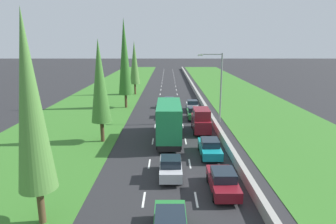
# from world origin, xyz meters

# --- Properties ---
(ground_plane) EXTENTS (300.00, 300.00, 0.00)m
(ground_plane) POSITION_xyz_m (0.00, 60.00, 0.00)
(ground_plane) COLOR #28282B
(ground_plane) RESTS_ON ground
(grass_verge_left) EXTENTS (14.00, 140.00, 0.04)m
(grass_verge_left) POSITION_xyz_m (-12.65, 60.00, 0.02)
(grass_verge_left) COLOR #387528
(grass_verge_left) RESTS_ON ground
(grass_verge_right) EXTENTS (14.00, 140.00, 0.04)m
(grass_verge_right) POSITION_xyz_m (14.35, 60.00, 0.02)
(grass_verge_right) COLOR #387528
(grass_verge_right) RESTS_ON ground
(median_barrier) EXTENTS (0.44, 120.00, 0.85)m
(median_barrier) POSITION_xyz_m (5.70, 60.00, 0.42)
(median_barrier) COLOR #9E9B93
(median_barrier) RESTS_ON ground
(lane_markings) EXTENTS (3.64, 116.00, 0.01)m
(lane_markings) POSITION_xyz_m (0.00, 60.00, 0.01)
(lane_markings) COLOR white
(lane_markings) RESTS_ON ground
(maroon_sedan_right_lane) EXTENTS (1.82, 4.50, 1.64)m
(maroon_sedan_right_lane) POSITION_xyz_m (3.68, 16.09, 0.81)
(maroon_sedan_right_lane) COLOR maroon
(maroon_sedan_right_lane) RESTS_ON ground
(teal_sedan_right_lane) EXTENTS (1.82, 4.50, 1.64)m
(teal_sedan_right_lane) POSITION_xyz_m (3.71, 22.85, 0.81)
(teal_sedan_right_lane) COLOR teal
(teal_sedan_right_lane) RESTS_ON ground
(maroon_van_right_lane) EXTENTS (1.96, 4.90, 2.82)m
(maroon_van_right_lane) POSITION_xyz_m (3.72, 30.47, 1.40)
(maroon_van_right_lane) COLOR maroon
(maroon_van_right_lane) RESTS_ON ground
(silver_hatchback_centre_lane) EXTENTS (1.74, 3.90, 1.72)m
(silver_hatchback_centre_lane) POSITION_xyz_m (0.07, 18.37, 0.84)
(silver_hatchback_centre_lane) COLOR silver
(silver_hatchback_centre_lane) RESTS_ON ground
(green_hatchback_right_lane) EXTENTS (1.74, 3.90, 1.72)m
(green_hatchback_right_lane) POSITION_xyz_m (3.41, 36.51, 0.84)
(green_hatchback_right_lane) COLOR #237A33
(green_hatchback_right_lane) RESTS_ON ground
(green_box_truck_centre_lane) EXTENTS (2.46, 9.40, 4.18)m
(green_box_truck_centre_lane) POSITION_xyz_m (-0.04, 27.50, 2.18)
(green_box_truck_centre_lane) COLOR black
(green_box_truck_centre_lane) RESTS_ON ground
(silver_sedan_centre_lane) EXTENTS (1.82, 4.50, 1.64)m
(silver_sedan_centre_lane) POSITION_xyz_m (0.21, 37.95, 0.81)
(silver_sedan_centre_lane) COLOR silver
(silver_sedan_centre_lane) RESTS_ON ground
(silver_hatchback_right_lane) EXTENTS (1.74, 3.90, 1.72)m
(silver_hatchback_right_lane) POSITION_xyz_m (3.60, 41.64, 0.84)
(silver_hatchback_right_lane) COLOR silver
(silver_hatchback_right_lane) RESTS_ON ground
(teal_hatchback_centre_lane) EXTENTS (1.74, 3.90, 1.72)m
(teal_hatchback_centre_lane) POSITION_xyz_m (0.06, 44.31, 0.84)
(teal_hatchback_centre_lane) COLOR teal
(teal_hatchback_centre_lane) RESTS_ON ground
(poplar_tree_nearest) EXTENTS (2.10, 2.10, 11.96)m
(poplar_tree_nearest) POSITION_xyz_m (-7.39, 12.40, 7.03)
(poplar_tree_nearest) COLOR #4C3823
(poplar_tree_nearest) RESTS_ON ground
(poplar_tree_second) EXTENTS (2.07, 2.07, 10.68)m
(poplar_tree_second) POSITION_xyz_m (-7.06, 26.95, 6.39)
(poplar_tree_second) COLOR #4C3823
(poplar_tree_second) RESTS_ON ground
(poplar_tree_third) EXTENTS (2.15, 2.15, 14.11)m
(poplar_tree_third) POSITION_xyz_m (-6.96, 44.03, 8.11)
(poplar_tree_third) COLOR #4C3823
(poplar_tree_third) RESTS_ON ground
(poplar_tree_fourth) EXTENTS (2.07, 2.07, 10.74)m
(poplar_tree_fourth) POSITION_xyz_m (-6.88, 56.96, 6.42)
(poplar_tree_fourth) COLOR #4C3823
(poplar_tree_fourth) RESTS_ON ground
(street_light_mast) EXTENTS (3.20, 0.28, 9.00)m
(street_light_mast) POSITION_xyz_m (6.37, 34.93, 5.23)
(street_light_mast) COLOR gray
(street_light_mast) RESTS_ON ground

